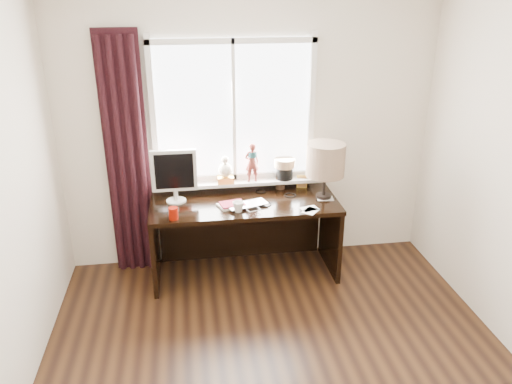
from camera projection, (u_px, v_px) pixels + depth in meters
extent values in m
cube|color=beige|center=(250.00, 132.00, 4.67)|extent=(3.50, 0.00, 2.60)
imported|color=silver|center=(247.00, 205.00, 4.42)|extent=(0.42, 0.34, 0.03)
imported|color=white|center=(238.00, 206.00, 4.31)|extent=(0.13, 0.13, 0.10)
cylinder|color=#700A00|center=(173.00, 213.00, 4.17)|extent=(0.08, 0.08, 0.10)
cube|color=white|center=(234.00, 112.00, 4.56)|extent=(1.40, 0.02, 1.30)
cube|color=silver|center=(235.00, 176.00, 4.77)|extent=(1.50, 0.05, 0.05)
cube|color=silver|center=(233.00, 41.00, 4.29)|extent=(1.50, 0.05, 0.05)
cube|color=silver|center=(153.00, 115.00, 4.44)|extent=(0.05, 0.05, 1.40)
cube|color=silver|center=(311.00, 109.00, 4.63)|extent=(0.05, 0.05, 1.40)
cube|color=silver|center=(234.00, 112.00, 4.53)|extent=(0.03, 0.05, 1.30)
cube|color=silver|center=(236.00, 182.00, 4.74)|extent=(1.52, 0.18, 0.03)
cylinder|color=#6A0B04|center=(182.00, 171.00, 4.58)|extent=(0.15, 0.15, 0.27)
cube|color=gold|center=(226.00, 179.00, 4.69)|extent=(0.15, 0.12, 0.06)
sphere|color=beige|center=(225.00, 170.00, 4.65)|extent=(0.13, 0.13, 0.13)
sphere|color=beige|center=(225.00, 160.00, 4.61)|extent=(0.07, 0.07, 0.07)
imported|color=maroon|center=(252.00, 162.00, 4.66)|extent=(0.15, 0.11, 0.38)
cylinder|color=#1E4C51|center=(252.00, 154.00, 4.61)|extent=(0.09, 0.09, 0.05)
cylinder|color=black|center=(284.00, 173.00, 4.77)|extent=(0.16, 0.16, 0.12)
cylinder|color=#8C6B4C|center=(285.00, 163.00, 4.73)|extent=(0.20, 0.20, 0.08)
cube|color=black|center=(127.00, 158.00, 4.51)|extent=(0.38, 0.05, 2.25)
cylinder|color=black|center=(111.00, 162.00, 4.47)|extent=(0.06, 0.06, 2.20)
cylinder|color=black|center=(122.00, 162.00, 4.48)|extent=(0.06, 0.06, 2.20)
cylinder|color=black|center=(132.00, 161.00, 4.49)|extent=(0.06, 0.06, 2.20)
cylinder|color=black|center=(142.00, 161.00, 4.50)|extent=(0.06, 0.06, 2.20)
cube|color=black|center=(245.00, 204.00, 4.54)|extent=(1.70, 0.70, 0.04)
cube|color=black|center=(155.00, 246.00, 4.57)|extent=(0.04, 0.64, 0.71)
cube|color=black|center=(330.00, 234.00, 4.79)|extent=(0.04, 0.64, 0.71)
cube|color=black|center=(241.00, 224.00, 4.99)|extent=(1.60, 0.03, 0.71)
cylinder|color=beige|center=(176.00, 201.00, 4.53)|extent=(0.18, 0.18, 0.01)
cylinder|color=beige|center=(176.00, 195.00, 4.51)|extent=(0.04, 0.04, 0.10)
cube|color=beige|center=(174.00, 171.00, 4.42)|extent=(0.40, 0.04, 0.38)
cube|color=black|center=(174.00, 171.00, 4.39)|extent=(0.34, 0.01, 0.32)
cube|color=beige|center=(231.00, 205.00, 4.44)|extent=(0.26, 0.23, 0.02)
cube|color=maroon|center=(232.00, 204.00, 4.42)|extent=(0.24, 0.19, 0.01)
cylinder|color=black|center=(280.00, 183.00, 4.80)|extent=(0.09, 0.09, 0.12)
cylinder|color=black|center=(279.00, 177.00, 4.79)|extent=(0.01, 0.01, 0.22)
cylinder|color=black|center=(282.00, 179.00, 4.78)|extent=(0.01, 0.01, 0.19)
cylinder|color=black|center=(280.00, 176.00, 4.79)|extent=(0.01, 0.01, 0.25)
cylinder|color=black|center=(282.00, 180.00, 4.80)|extent=(0.01, 0.01, 0.17)
cube|color=gold|center=(302.00, 181.00, 4.81)|extent=(0.10, 0.04, 0.13)
cube|color=#996633|center=(302.00, 182.00, 4.80)|extent=(0.07, 0.02, 0.10)
cylinder|color=black|center=(323.00, 196.00, 4.61)|extent=(0.14, 0.14, 0.03)
cylinder|color=black|center=(324.00, 184.00, 4.56)|extent=(0.03, 0.03, 0.22)
cylinder|color=tan|center=(326.00, 160.00, 4.47)|extent=(0.35, 0.35, 0.30)
cube|color=white|center=(310.00, 209.00, 4.38)|extent=(0.18, 0.15, 0.00)
cube|color=white|center=(325.00, 198.00, 4.59)|extent=(0.16, 0.13, 0.00)
cube|color=white|center=(311.00, 211.00, 4.34)|extent=(0.18, 0.19, 0.00)
torus|color=black|center=(264.00, 204.00, 4.47)|extent=(0.16, 0.16, 0.01)
torus|color=black|center=(290.00, 195.00, 4.66)|extent=(0.12, 0.12, 0.01)
torus|color=black|center=(261.00, 191.00, 4.74)|extent=(0.14, 0.14, 0.01)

